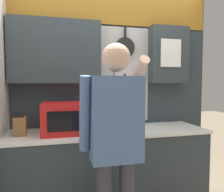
{
  "coord_description": "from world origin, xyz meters",
  "views": [
    {
      "loc": [
        -0.52,
        -2.2,
        1.44
      ],
      "look_at": [
        0.07,
        0.19,
        1.28
      ],
      "focal_mm": 35.0,
      "sensor_mm": 36.0,
      "label": 1
    }
  ],
  "objects_px": {
    "person": "(116,136)",
    "microwave": "(69,118)",
    "utensil_crock": "(125,121)",
    "knife_block": "(20,126)"
  },
  "relations": [
    {
      "from": "person",
      "to": "microwave",
      "type": "bearing_deg",
      "value": 117.64
    },
    {
      "from": "person",
      "to": "knife_block",
      "type": "bearing_deg",
      "value": 141.55
    },
    {
      "from": "utensil_crock",
      "to": "person",
      "type": "xyz_separation_m",
      "value": [
        -0.26,
        -0.61,
        0.01
      ]
    },
    {
      "from": "knife_block",
      "to": "person",
      "type": "xyz_separation_m",
      "value": [
        0.77,
        -0.61,
        0.01
      ]
    },
    {
      "from": "microwave",
      "to": "knife_block",
      "type": "bearing_deg",
      "value": 179.91
    },
    {
      "from": "utensil_crock",
      "to": "person",
      "type": "bearing_deg",
      "value": -113.11
    },
    {
      "from": "microwave",
      "to": "person",
      "type": "distance_m",
      "value": 0.69
    },
    {
      "from": "utensil_crock",
      "to": "person",
      "type": "distance_m",
      "value": 0.67
    },
    {
      "from": "person",
      "to": "utensil_crock",
      "type": "bearing_deg",
      "value": 66.89
    },
    {
      "from": "utensil_crock",
      "to": "knife_block",
      "type": "bearing_deg",
      "value": -179.91
    }
  ]
}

